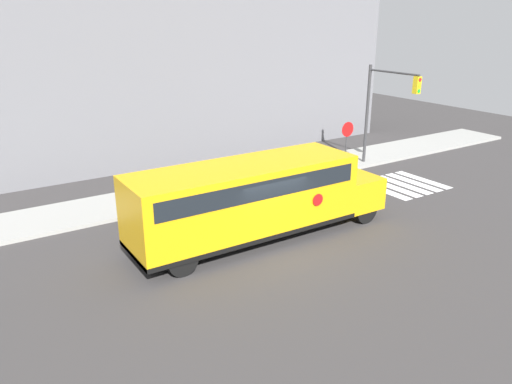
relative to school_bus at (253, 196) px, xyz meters
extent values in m
plane|color=#3A3838|center=(0.10, -0.72, -1.65)|extent=(60.00, 60.00, 0.00)
cube|color=#9E9E99|center=(0.10, 5.78, -1.58)|extent=(44.00, 3.00, 0.15)
cube|color=slate|center=(0.10, 12.28, 4.58)|extent=(32.00, 4.00, 12.46)
cube|color=white|center=(7.98, 1.28, -1.65)|extent=(0.50, 3.20, 0.01)
cube|color=white|center=(8.68, 1.28, -1.65)|extent=(0.50, 3.20, 0.01)
cube|color=white|center=(9.38, 1.28, -1.65)|extent=(0.50, 3.20, 0.01)
cube|color=white|center=(10.08, 1.28, -1.65)|extent=(0.50, 3.20, 0.01)
cube|color=white|center=(10.78, 1.28, -1.65)|extent=(0.50, 3.20, 0.01)
cube|color=#EAA80F|center=(-0.37, 0.00, 0.00)|extent=(8.26, 2.50, 2.41)
cube|color=#EAA80F|center=(4.58, 0.00, -0.58)|extent=(1.64, 2.50, 1.25)
cube|color=black|center=(-0.37, 0.00, -1.12)|extent=(8.26, 2.54, 0.16)
cube|color=black|center=(-0.37, 0.00, 0.65)|extent=(7.60, 2.53, 0.64)
cylinder|color=red|center=(1.90, -1.29, -0.12)|extent=(0.44, 0.02, 0.44)
cylinder|color=black|center=(4.50, 1.08, -1.15)|extent=(1.00, 0.30, 1.00)
cylinder|color=black|center=(4.50, -1.08, -1.15)|extent=(1.00, 0.30, 1.00)
cylinder|color=black|center=(-3.30, 1.08, -1.15)|extent=(1.00, 0.30, 1.00)
cylinder|color=black|center=(-3.30, -1.08, -1.15)|extent=(1.00, 0.30, 1.00)
cylinder|color=#38383A|center=(8.62, 4.59, -0.53)|extent=(0.07, 0.07, 2.24)
cylinder|color=red|center=(8.62, 4.54, 0.55)|extent=(0.76, 0.03, 0.76)
cylinder|color=#38383A|center=(10.28, 4.91, 1.00)|extent=(0.16, 0.16, 5.30)
cylinder|color=#38383A|center=(10.28, 3.33, 3.40)|extent=(0.10, 3.17, 0.10)
cube|color=yellow|center=(10.28, 1.84, 2.95)|extent=(0.28, 0.28, 0.80)
cylinder|color=red|center=(10.28, 1.69, 3.21)|extent=(0.18, 0.02, 0.18)
cylinder|color=#EAB214|center=(10.28, 1.69, 2.95)|extent=(0.18, 0.02, 0.18)
cylinder|color=green|center=(10.28, 1.69, 2.69)|extent=(0.18, 0.02, 0.18)
camera|label=1|loc=(-8.86, -13.98, 6.02)|focal=35.00mm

